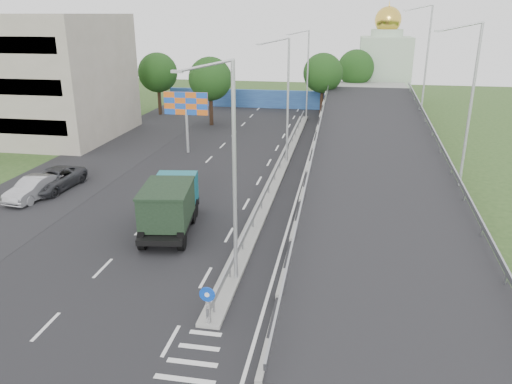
% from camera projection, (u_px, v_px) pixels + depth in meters
% --- Properties ---
extents(ground, '(160.00, 160.00, 0.00)m').
position_uv_depth(ground, '(193.00, 362.00, 18.19)').
color(ground, '#2D4C1E').
rests_on(ground, ground).
extents(road_surface, '(26.00, 90.00, 0.04)m').
position_uv_depth(road_surface, '(233.00, 184.00, 37.23)').
color(road_surface, black).
rests_on(road_surface, ground).
extents(parking_strip, '(8.00, 90.00, 0.05)m').
position_uv_depth(parking_strip, '(73.00, 175.00, 39.39)').
color(parking_strip, black).
rests_on(parking_strip, ground).
extents(median, '(1.00, 44.00, 0.20)m').
position_uv_depth(median, '(280.00, 169.00, 40.40)').
color(median, gray).
rests_on(median, ground).
extents(overpass_ramp, '(10.00, 50.00, 3.50)m').
position_uv_depth(overpass_ramp, '(376.00, 154.00, 38.60)').
color(overpass_ramp, gray).
rests_on(overpass_ramp, ground).
extents(median_guardrail, '(0.09, 44.00, 0.71)m').
position_uv_depth(median_guardrail, '(280.00, 162.00, 40.19)').
color(median_guardrail, gray).
rests_on(median_guardrail, median).
extents(sign_bollard, '(0.64, 0.23, 1.67)m').
position_uv_depth(sign_bollard, '(208.00, 305.00, 19.86)').
color(sign_bollard, black).
rests_on(sign_bollard, median).
extents(lamp_post_near, '(2.74, 0.18, 10.08)m').
position_uv_depth(lamp_post_near, '(230.00, 163.00, 21.78)').
color(lamp_post_near, '#B2B5B7').
rests_on(lamp_post_near, median).
extents(lamp_post_mid, '(2.74, 0.18, 10.08)m').
position_uv_depth(lamp_post_mid, '(286.00, 95.00, 40.32)').
color(lamp_post_mid, '#B2B5B7').
rests_on(lamp_post_mid, median).
extents(lamp_post_far, '(2.74, 0.18, 10.08)m').
position_uv_depth(lamp_post_far, '(306.00, 69.00, 58.85)').
color(lamp_post_far, '#B2B5B7').
rests_on(lamp_post_far, median).
extents(beige_building, '(24.00, 14.00, 12.00)m').
position_uv_depth(beige_building, '(0.00, 76.00, 50.82)').
color(beige_building, gray).
rests_on(beige_building, ground).
extents(blue_wall, '(30.00, 0.50, 2.40)m').
position_uv_depth(blue_wall, '(278.00, 99.00, 66.65)').
color(blue_wall, navy).
rests_on(blue_wall, ground).
extents(church, '(7.00, 7.00, 13.80)m').
position_uv_depth(church, '(384.00, 64.00, 70.35)').
color(church, '#B2CCAD').
rests_on(church, ground).
extents(billboard, '(4.00, 0.24, 5.50)m').
position_uv_depth(billboard, '(186.00, 107.00, 44.23)').
color(billboard, '#B2B5B7').
rests_on(billboard, ground).
extents(tree_left_mid, '(4.80, 4.80, 7.60)m').
position_uv_depth(tree_left_mid, '(210.00, 79.00, 55.19)').
color(tree_left_mid, black).
rests_on(tree_left_mid, ground).
extents(tree_median_far, '(4.80, 4.80, 7.60)m').
position_uv_depth(tree_median_far, '(323.00, 73.00, 60.60)').
color(tree_median_far, black).
rests_on(tree_median_far, ground).
extents(tree_left_far, '(4.80, 4.80, 7.60)m').
position_uv_depth(tree_left_far, '(158.00, 73.00, 61.15)').
color(tree_left_far, black).
rests_on(tree_left_far, ground).
extents(tree_ramp_far, '(4.80, 4.80, 7.60)m').
position_uv_depth(tree_ramp_far, '(356.00, 68.00, 66.43)').
color(tree_ramp_far, black).
rests_on(tree_ramp_far, ground).
extents(dump_truck, '(3.42, 7.00, 2.96)m').
position_uv_depth(dump_truck, '(170.00, 204.00, 28.79)').
color(dump_truck, black).
rests_on(dump_truck, ground).
extents(parked_car_b, '(2.12, 4.72, 1.50)m').
position_uv_depth(parked_car_b, '(34.00, 188.00, 34.04)').
color(parked_car_b, '#9A9BA0').
rests_on(parked_car_b, ground).
extents(parked_car_c, '(2.90, 5.56, 1.50)m').
position_uv_depth(parked_car_c, '(54.00, 180.00, 35.81)').
color(parked_car_c, '#2F3034').
rests_on(parked_car_c, ground).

